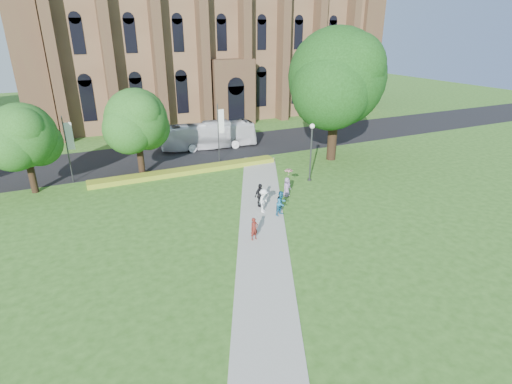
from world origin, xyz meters
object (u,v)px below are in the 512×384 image
streetlamp (311,145)px  large_tree (337,78)px  pedestrian_0 (254,229)px  tour_coach (208,135)px

streetlamp → large_tree: (5.50, 4.50, 5.07)m
streetlamp → pedestrian_0: (-9.22, -7.86, -2.49)m
pedestrian_0 → tour_coach: bearing=66.3°
large_tree → pedestrian_0: bearing=-140.0°
streetlamp → pedestrian_0: 12.37m
large_tree → pedestrian_0: 20.65m
tour_coach → pedestrian_0: tour_coach is taller
large_tree → tour_coach: bearing=137.6°
tour_coach → pedestrian_0: 22.25m
streetlamp → tour_coach: size_ratio=0.48×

